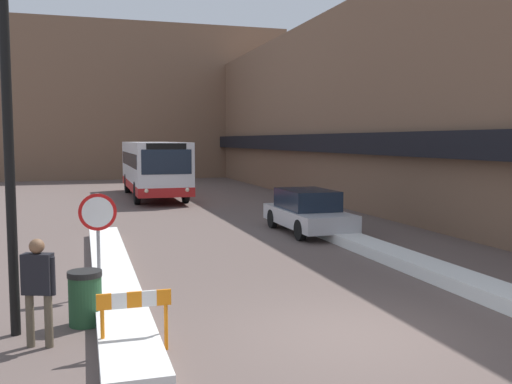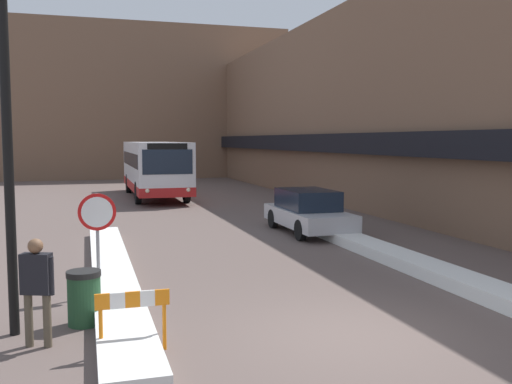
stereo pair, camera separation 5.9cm
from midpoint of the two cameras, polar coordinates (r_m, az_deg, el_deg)
The scene contains 12 objects.
ground_plane at distance 9.78m, azimuth 9.59°, elevation -13.92°, with size 160.00×160.00×0.00m, color brown.
building_row_right at distance 35.25m, azimuth 6.82°, elevation 7.72°, with size 5.50×60.00×9.55m.
building_backdrop_far at distance 51.66m, azimuth -12.39°, elevation 8.63°, with size 26.00×8.00×12.78m.
snow_bank_left at distance 13.59m, azimuth -14.24°, elevation -7.96°, with size 0.90×12.73×0.27m.
snow_bank_right at distance 15.68m, azimuth 13.21°, elevation -6.12°, with size 0.90×13.71×0.30m.
city_bus at distance 32.36m, azimuth -10.27°, elevation 2.48°, with size 2.72×10.66×3.08m.
parked_car_front at distance 19.77m, azimuth 5.10°, elevation -1.91°, with size 1.85×4.47×1.49m.
stop_sign at distance 12.05m, azimuth -15.67°, elevation -2.94°, with size 0.76×0.08×2.12m.
street_lamp at distance 10.02m, azimuth -22.50°, elevation 12.49°, with size 1.46×0.36×7.46m.
pedestrian at distance 9.46m, azimuth -21.13°, elevation -8.42°, with size 0.52×0.36×1.70m.
trash_bin at distance 10.44m, azimuth -16.87°, elevation -10.08°, with size 0.59×0.59×0.95m.
construction_barricade at distance 8.89m, azimuth -12.25°, elevation -11.41°, with size 1.10×0.06×0.94m.
Camera 1 is at (-4.19, -8.25, 3.19)m, focal length 40.00 mm.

